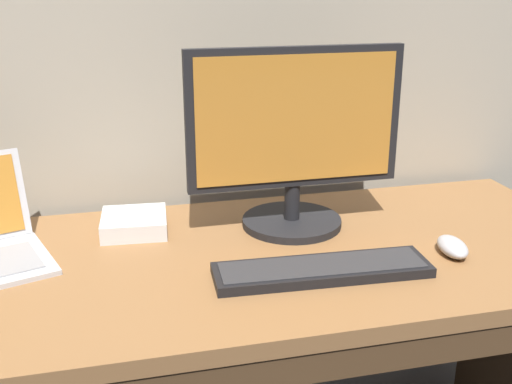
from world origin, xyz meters
The scene contains 5 objects.
desk centered at (0.00, -0.01, 0.55)m, with size 1.73×0.67×0.77m.
external_monitor centered at (0.20, 0.12, 0.97)m, with size 0.49×0.24×0.42m.
wired_keyboard centered at (0.18, -0.13, 0.78)m, with size 0.44×0.14×0.02m.
computer_mouse centered at (0.49, -0.10, 0.79)m, with size 0.06×0.10×0.03m, color #B7B7BC.
external_drive_box centered at (-0.17, 0.18, 0.79)m, with size 0.15×0.15×0.04m, color silver.
Camera 1 is at (-0.21, -1.19, 1.34)m, focal length 43.90 mm.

